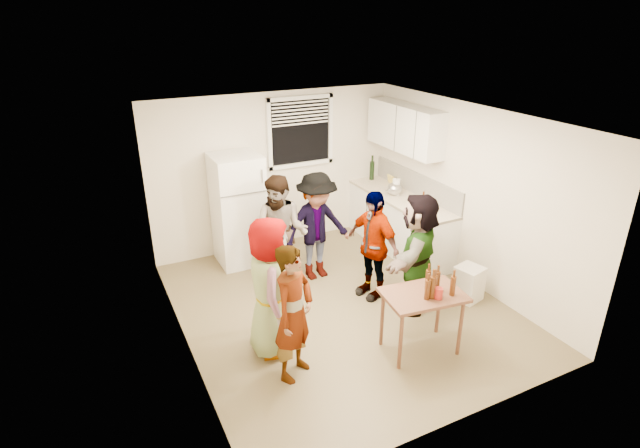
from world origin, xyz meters
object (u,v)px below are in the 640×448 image
guest_black (370,294)px  wine_bottle (372,179)px  serving_table (418,349)px  beer_bottle_counter (422,212)px  guest_orange (413,306)px  guest_stripe (295,372)px  guest_back_left (283,284)px  guest_grey (273,348)px  red_cup (438,298)px  blue_cup (410,212)px  beer_bottle_table (432,298)px  trash_bin (469,282)px  guest_back_right (317,276)px  refrigerator (238,210)px  kettle (394,195)px

guest_black → wine_bottle: bearing=135.7°
serving_table → beer_bottle_counter: bearing=53.6°
guest_orange → guest_stripe: bearing=-26.0°
beer_bottle_counter → guest_back_left: bearing=168.2°
guest_grey → guest_orange: size_ratio=1.03×
serving_table → red_cup: 0.77m
blue_cup → guest_orange: size_ratio=0.07×
serving_table → guest_back_left: (-0.84, 2.09, 0.00)m
guest_back_left → guest_black: 1.27m
beer_bottle_table → guest_black: size_ratio=0.17×
trash_bin → guest_black: trash_bin is taller
guest_back_right → beer_bottle_table: bearing=-85.0°
guest_back_right → red_cup: bearing=-83.7°
guest_stripe → refrigerator: bearing=48.7°
kettle → guest_back_left: (-2.11, -0.37, -0.90)m
trash_bin → blue_cup: bearing=99.7°
trash_bin → guest_grey: size_ratio=0.29×
blue_cup → guest_black: blue_cup is taller
guest_back_right → serving_table: bearing=-85.2°
red_cup → guest_grey: bearing=150.1°
guest_orange → blue_cup: bearing=-161.2°
beer_bottle_table → red_cup: 0.07m
guest_grey → guest_black: (1.66, 0.53, 0.00)m
guest_grey → guest_orange: (2.00, 0.01, 0.00)m
guest_orange → guest_black: bearing=-97.1°
wine_bottle → guest_orange: bearing=-109.3°
refrigerator → blue_cup: size_ratio=15.84×
kettle → guest_grey: bearing=-159.2°
beer_bottle_table → kettle: bearing=64.0°
blue_cup → trash_bin: 1.33m
beer_bottle_counter → guest_stripe: (-2.67, -1.39, -0.90)m
guest_orange → trash_bin: bearing=126.9°
kettle → guest_back_left: size_ratio=0.16×
refrigerator → guest_orange: bearing=-54.9°
beer_bottle_counter → blue_cup: size_ratio=2.20×
kettle → trash_bin: kettle is taller
guest_stripe → guest_orange: (1.94, 0.51, 0.00)m
refrigerator → red_cup: bearing=-69.5°
beer_bottle_table → trash_bin: bearing=29.9°
guest_back_left → guest_back_right: guest_back_left is taller
guest_grey → guest_back_right: guest_back_right is taller
beer_bottle_counter → trash_bin: (0.04, -1.06, -0.65)m
red_cup → guest_grey: 1.98m
refrigerator → wine_bottle: (2.50, 0.23, 0.05)m
wine_bottle → refrigerator: bearing=-174.8°
beer_bottle_table → guest_back_right: (-0.32, 2.20, -0.75)m
wine_bottle → red_cup: 3.68m
guest_orange → refrigerator: bearing=-95.5°
beer_bottle_counter → guest_grey: size_ratio=0.14×
refrigerator → guest_grey: refrigerator is taller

